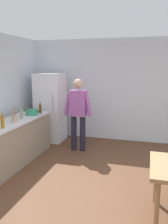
% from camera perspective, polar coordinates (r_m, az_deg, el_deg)
% --- Properties ---
extents(ground_plane, '(14.00, 14.00, 0.00)m').
position_cam_1_polar(ground_plane, '(3.89, 4.17, -19.62)').
color(ground_plane, brown).
extents(wall_back, '(6.40, 0.12, 2.70)m').
position_cam_1_polar(wall_back, '(6.34, 9.97, 5.17)').
color(wall_back, silver).
rests_on(wall_back, ground_plane).
extents(kitchen_counter, '(0.64, 2.20, 0.90)m').
position_cam_1_polar(kitchen_counter, '(5.10, -16.45, -6.85)').
color(kitchen_counter, gray).
rests_on(kitchen_counter, ground_plane).
extents(refrigerator, '(0.70, 0.67, 1.80)m').
position_cam_1_polar(refrigerator, '(6.32, -8.16, 1.08)').
color(refrigerator, white).
rests_on(refrigerator, ground_plane).
extents(person, '(0.70, 0.22, 1.70)m').
position_cam_1_polar(person, '(5.46, -1.44, 0.47)').
color(person, '#1E1E2D').
rests_on(person, ground_plane).
extents(cooking_pot, '(0.40, 0.28, 0.12)m').
position_cam_1_polar(cooking_pot, '(5.44, -12.52, -0.03)').
color(cooking_pot, '#2D845B').
rests_on(cooking_pot, kitchen_counter).
extents(utensil_jar, '(0.11, 0.11, 0.32)m').
position_cam_1_polar(utensil_jar, '(4.79, -16.58, -1.49)').
color(utensil_jar, tan).
rests_on(utensil_jar, kitchen_counter).
extents(bottle_oil_amber, '(0.06, 0.06, 0.28)m').
position_cam_1_polar(bottle_oil_amber, '(4.40, -19.22, -2.25)').
color(bottle_oil_amber, '#996619').
rests_on(bottle_oil_amber, kitchen_counter).
extents(bottle_vinegar_tall, '(0.06, 0.06, 0.32)m').
position_cam_1_polar(bottle_vinegar_tall, '(5.05, -15.04, -0.12)').
color(bottle_vinegar_tall, gray).
rests_on(bottle_vinegar_tall, kitchen_counter).
extents(bottle_beer_brown, '(0.06, 0.06, 0.26)m').
position_cam_1_polar(bottle_beer_brown, '(5.59, -10.58, 0.80)').
color(bottle_beer_brown, '#5B3314').
rests_on(bottle_beer_brown, kitchen_counter).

